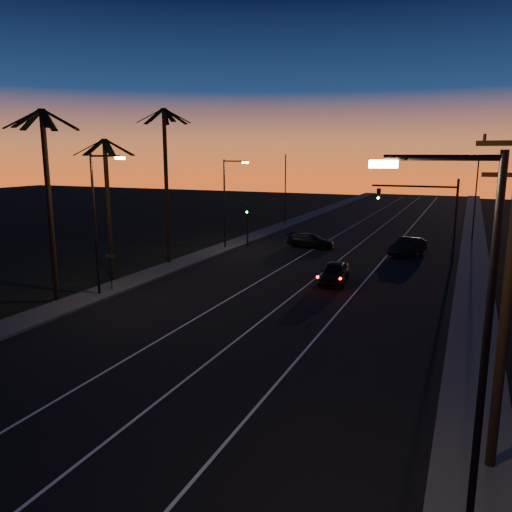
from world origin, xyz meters
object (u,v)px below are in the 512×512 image
at_px(right_car, 408,246).
at_px(cross_car, 311,241).
at_px(utility_pole, 508,292).
at_px(signal_mast, 427,205).
at_px(lead_car, 335,272).

distance_m(right_car, cross_car, 9.20).
xyz_separation_m(utility_pole, signal_mast, (-4.46, 29.99, -0.53)).
distance_m(signal_mast, right_car, 4.58).
bearing_deg(signal_mast, lead_car, -115.13).
xyz_separation_m(lead_car, cross_car, (-5.64, 12.60, -0.07)).
distance_m(utility_pole, right_car, 32.56).
relative_size(signal_mast, lead_car, 1.41).
bearing_deg(lead_car, cross_car, 114.09).
xyz_separation_m(right_car, cross_car, (-9.20, 0.13, -0.10)).
bearing_deg(utility_pole, lead_car, 116.36).
height_order(utility_pole, right_car, utility_pole).
height_order(signal_mast, cross_car, signal_mast).
relative_size(lead_car, cross_car, 1.04).
bearing_deg(lead_car, utility_pole, -63.64).
bearing_deg(utility_pole, right_car, 100.64).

